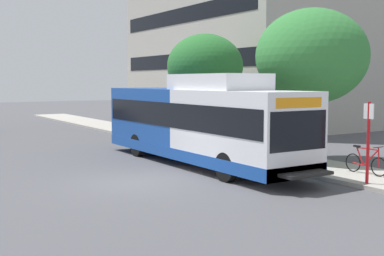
{
  "coord_description": "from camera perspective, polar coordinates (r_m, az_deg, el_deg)",
  "views": [
    {
      "loc": [
        -7.2,
        -14.88,
        3.38
      ],
      "look_at": [
        2.88,
        1.13,
        1.6
      ],
      "focal_mm": 46.76,
      "sensor_mm": 36.0,
      "label": 1
    }
  ],
  "objects": [
    {
      "name": "sidewalk_curb",
      "position": [
        25.47,
        2.02,
        -2.1
      ],
      "size": [
        3.0,
        56.0,
        0.14
      ],
      "primitive_type": "cube",
      "color": "#A8A399",
      "rests_on": "ground"
    },
    {
      "name": "street_tree_near_stop",
      "position": [
        21.46,
        13.48,
        7.94
      ],
      "size": [
        4.64,
        4.64,
        6.23
      ],
      "color": "#4C3823",
      "rests_on": "sidewalk_curb"
    },
    {
      "name": "street_tree_mid_block",
      "position": [
        26.99,
        1.5,
        7.03
      ],
      "size": [
        4.07,
        4.07,
        5.76
      ],
      "color": "#4C3823",
      "rests_on": "sidewalk_curb"
    },
    {
      "name": "ground_plane",
      "position": [
        24.22,
        -14.58,
        -2.82
      ],
      "size": [
        120.0,
        120.0,
        0.0
      ],
      "primitive_type": "plane",
      "color": "#4C4C51"
    },
    {
      "name": "transit_bus",
      "position": [
        20.24,
        0.71,
        0.62
      ],
      "size": [
        2.58,
        12.25,
        3.65
      ],
      "color": "white",
      "rests_on": "ground"
    },
    {
      "name": "bicycle_parked",
      "position": [
        18.49,
        19.22,
        -3.7
      ],
      "size": [
        0.52,
        1.76,
        1.02
      ],
      "color": "black",
      "rests_on": "sidewalk_curb"
    },
    {
      "name": "bus_stop_sign_pole",
      "position": [
        16.66,
        19.47,
        -0.89
      ],
      "size": [
        0.1,
        0.36,
        2.6
      ],
      "color": "red",
      "rests_on": "sidewalk_curb"
    }
  ]
}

